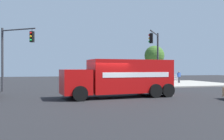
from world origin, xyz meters
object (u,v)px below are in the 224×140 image
pedestrian_near_corner (143,76)px  pedestrian_crossing (179,76)px  traffic_light_primary (156,51)px  traffic_light_secondary (12,50)px  delivery_truck (121,77)px  shade_tree_near (154,56)px

pedestrian_near_corner → pedestrian_crossing: bearing=140.2°
traffic_light_primary → pedestrian_crossing: 9.59m
pedestrian_near_corner → traffic_light_primary: bearing=74.3°
traffic_light_secondary → pedestrian_near_corner: traffic_light_secondary is taller
delivery_truck → traffic_light_primary: 9.06m
traffic_light_primary → traffic_light_secondary: 14.11m
pedestrian_near_corner → traffic_light_secondary: bearing=28.9°
shade_tree_near → traffic_light_primary: bearing=64.9°
traffic_light_primary → pedestrian_crossing: size_ratio=3.63×
delivery_truck → shade_tree_near: shade_tree_near is taller
traffic_light_primary → pedestrian_near_corner: traffic_light_primary is taller
pedestrian_crossing → shade_tree_near: size_ratio=0.29×
delivery_truck → traffic_light_secondary: 10.85m
pedestrian_crossing → traffic_light_secondary: bearing=16.2°
traffic_light_primary → shade_tree_near: traffic_light_primary is taller
traffic_light_secondary → shade_tree_near: (-19.69, -11.60, 0.30)m
delivery_truck → pedestrian_near_corner: (-8.59, -15.96, -0.36)m
delivery_truck → pedestrian_near_corner: 18.13m
traffic_light_primary → pedestrian_near_corner: bearing=-105.7°
pedestrian_crossing → shade_tree_near: bearing=-79.7°
traffic_light_secondary → pedestrian_crossing: 21.74m
delivery_truck → pedestrian_near_corner: delivery_truck is taller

